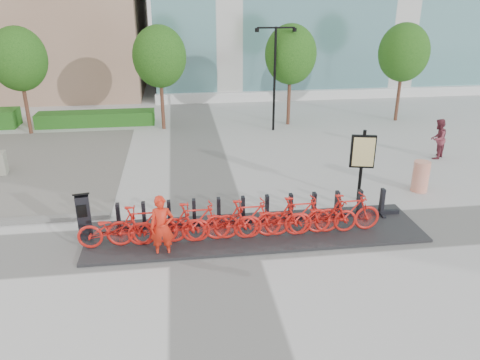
{
  "coord_description": "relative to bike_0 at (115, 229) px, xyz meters",
  "views": [
    {
      "loc": [
        -0.78,
        -11.51,
        6.48
      ],
      "look_at": [
        1.0,
        1.5,
        1.2
      ],
      "focal_mm": 35.0,
      "sensor_mm": 36.0,
      "label": 1
    }
  ],
  "objects": [
    {
      "name": "bike_0",
      "position": [
        0.0,
        0.0,
        0.0
      ],
      "size": [
        1.98,
        0.69,
        1.04
      ],
      "primitive_type": "imported",
      "rotation": [
        0.0,
        0.0,
        1.57
      ],
      "color": "red",
      "rests_on": "dock_pad"
    },
    {
      "name": "bike_1",
      "position": [
        0.72,
        0.0,
        0.06
      ],
      "size": [
        1.92,
        0.54,
        1.16
      ],
      "primitive_type": "imported",
      "rotation": [
        0.0,
        0.0,
        1.57
      ],
      "color": "red",
      "rests_on": "dock_pad"
    },
    {
      "name": "tree_2",
      "position": [
        7.6,
        12.05,
        2.99
      ],
      "size": [
        2.6,
        2.6,
        5.1
      ],
      "color": "brown",
      "rests_on": "ground"
    },
    {
      "name": "worker_red",
      "position": [
        1.28,
        -0.55,
        0.25
      ],
      "size": [
        0.62,
        0.41,
        1.71
      ],
      "primitive_type": "imported",
      "rotation": [
        0.0,
        0.0,
        0.0
      ],
      "color": "red",
      "rests_on": "ground"
    },
    {
      "name": "dock_rail_posts",
      "position": [
        3.96,
        0.82,
        -0.1
      ],
      "size": [
        8.02,
        0.5,
        0.85
      ],
      "primitive_type": null,
      "color": "black",
      "rests_on": "dock_pad"
    },
    {
      "name": "tree_1",
      "position": [
        1.1,
        12.05,
        2.99
      ],
      "size": [
        2.6,
        2.6,
        5.1
      ],
      "color": "brown",
      "rests_on": "ground"
    },
    {
      "name": "ground",
      "position": [
        2.6,
        0.05,
        -0.6
      ],
      "size": [
        120.0,
        120.0,
        0.0
      ],
      "primitive_type": "plane",
      "color": "#ABABAB"
    },
    {
      "name": "kiosk",
      "position": [
        -0.88,
        0.59,
        0.16
      ],
      "size": [
        0.49,
        0.43,
        1.41
      ],
      "rotation": [
        0.0,
        0.0,
        0.17
      ],
      "color": "black",
      "rests_on": "dock_pad"
    },
    {
      "name": "bike_4",
      "position": [
        2.88,
        0.0,
        0.0
      ],
      "size": [
        1.98,
        0.69,
        1.04
      ],
      "primitive_type": "imported",
      "rotation": [
        0.0,
        0.0,
        1.57
      ],
      "color": "red",
      "rests_on": "dock_pad"
    },
    {
      "name": "bike_5",
      "position": [
        3.6,
        0.0,
        0.06
      ],
      "size": [
        1.92,
        0.54,
        1.16
      ],
      "primitive_type": "imported",
      "rotation": [
        0.0,
        0.0,
        1.57
      ],
      "color": "red",
      "rests_on": "dock_pad"
    },
    {
      "name": "hedge_b",
      "position": [
        -2.4,
        13.25,
        -0.25
      ],
      "size": [
        6.0,
        1.2,
        0.7
      ],
      "primitive_type": "cube",
      "color": "#20621F",
      "rests_on": "ground"
    },
    {
      "name": "tree_3",
      "position": [
        13.6,
        12.05,
        2.99
      ],
      "size": [
        2.6,
        2.6,
        5.1
      ],
      "color": "brown",
      "rests_on": "ground"
    },
    {
      "name": "dock_pad",
      "position": [
        3.9,
        0.35,
        -0.56
      ],
      "size": [
        9.6,
        2.4,
        0.08
      ],
      "primitive_type": "cube",
      "color": "#252527",
      "rests_on": "ground"
    },
    {
      "name": "bike_8",
      "position": [
        5.76,
        0.0,
        0.0
      ],
      "size": [
        1.98,
        0.69,
        1.04
      ],
      "primitive_type": "imported",
      "rotation": [
        0.0,
        0.0,
        1.57
      ],
      "color": "red",
      "rests_on": "dock_pad"
    },
    {
      "name": "construction_barrel",
      "position": [
        10.1,
        2.66,
        -0.06
      ],
      "size": [
        0.71,
        0.71,
        1.08
      ],
      "primitive_type": "cylinder",
      "rotation": [
        0.0,
        0.0,
        -0.3
      ],
      "color": "#ED4517",
      "rests_on": "ground"
    },
    {
      "name": "bike_9",
      "position": [
        6.48,
        0.0,
        0.06
      ],
      "size": [
        1.92,
        0.54,
        1.16
      ],
      "primitive_type": "imported",
      "rotation": [
        0.0,
        0.0,
        1.57
      ],
      "color": "red",
      "rests_on": "dock_pad"
    },
    {
      "name": "bike_2",
      "position": [
        1.44,
        0.0,
        0.0
      ],
      "size": [
        1.98,
        0.69,
        1.04
      ],
      "primitive_type": "imported",
      "rotation": [
        0.0,
        0.0,
        1.57
      ],
      "color": "red",
      "rests_on": "dock_pad"
    },
    {
      "name": "streetlamp",
      "position": [
        6.6,
        11.05,
        2.53
      ],
      "size": [
        2.0,
        0.2,
        5.0
      ],
      "color": "black",
      "rests_on": "ground"
    },
    {
      "name": "bike_7",
      "position": [
        5.04,
        0.0,
        0.06
      ],
      "size": [
        1.92,
        0.54,
        1.16
      ],
      "primitive_type": "imported",
      "rotation": [
        0.0,
        0.0,
        1.57
      ],
      "color": "red",
      "rests_on": "dock_pad"
    },
    {
      "name": "pedestrian",
      "position": [
        12.48,
        5.87,
        0.24
      ],
      "size": [
        1.03,
        1.02,
        1.68
      ],
      "primitive_type": "imported",
      "rotation": [
        0.0,
        0.0,
        3.87
      ],
      "color": "brown",
      "rests_on": "ground"
    },
    {
      "name": "tree_0",
      "position": [
        -5.4,
        12.05,
        2.99
      ],
      "size": [
        2.6,
        2.6,
        5.1
      ],
      "color": "brown",
      "rests_on": "ground"
    },
    {
      "name": "bike_6",
      "position": [
        4.32,
        0.0,
        0.0
      ],
      "size": [
        1.98,
        0.69,
        1.04
      ],
      "primitive_type": "imported",
      "rotation": [
        0.0,
        0.0,
        1.57
      ],
      "color": "red",
      "rests_on": "dock_pad"
    },
    {
      "name": "map_sign",
      "position": [
        7.7,
        2.21,
        1.0
      ],
      "size": [
        0.8,
        0.3,
        2.42
      ],
      "rotation": [
        0.0,
        0.0,
        -0.24
      ],
      "color": "black",
      "rests_on": "ground"
    },
    {
      "name": "bike_3",
      "position": [
        2.16,
        0.0,
        0.06
      ],
      "size": [
        1.92,
        0.54,
        1.16
      ],
      "primitive_type": "imported",
      "rotation": [
        0.0,
        0.0,
        1.57
      ],
      "color": "red",
      "rests_on": "dock_pad"
    }
  ]
}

